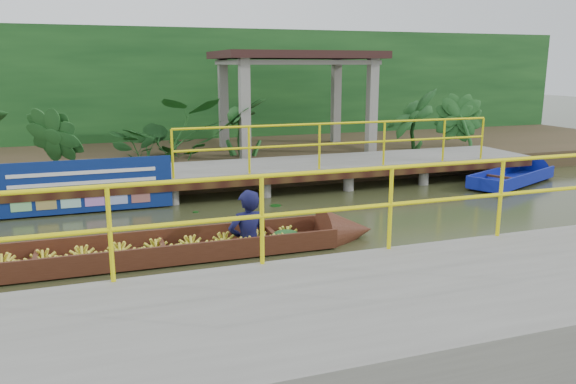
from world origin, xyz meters
name	(u,v)px	position (x,y,z in m)	size (l,w,h in m)	color
ground	(256,236)	(0.00, 0.00, 0.00)	(80.00, 80.00, 0.00)	#2E351A
land_strip	(184,157)	(0.00, 7.50, 0.23)	(30.00, 8.00, 0.45)	#362E1B
far_dock	(214,173)	(0.02, 3.43, 0.48)	(16.00, 2.06, 1.66)	slate
near_dock	(458,311)	(1.00, -4.20, 0.30)	(18.00, 2.40, 1.73)	slate
pavilion	(295,65)	(3.00, 6.30, 2.82)	(4.40, 3.00, 3.00)	slate
foliage_backdrop	(170,91)	(0.00, 10.00, 2.00)	(30.00, 0.80, 4.00)	#133D17
vendor_boat	(132,244)	(-2.06, -0.62, 0.27)	(8.68, 0.99, 2.13)	#3C1C10
moored_blue_boat	(526,175)	(7.71, 2.31, 0.14)	(3.32, 2.10, 0.78)	navy
blue_banner	(84,186)	(-2.71, 2.48, 0.56)	(3.31, 0.04, 1.04)	navy
tropical_plants	(236,124)	(1.01, 5.30, 1.35)	(14.44, 1.44, 1.79)	#133D17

